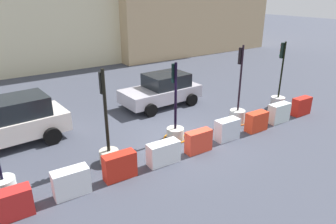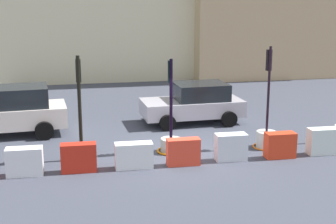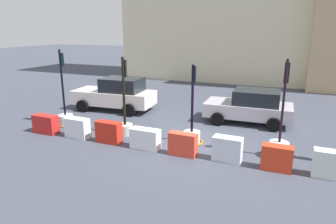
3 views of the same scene
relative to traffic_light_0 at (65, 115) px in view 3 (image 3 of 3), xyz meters
name	(u,v)px [view 3 (image 3 of 3)]	position (x,y,z in m)	size (l,w,h in m)	color
ground_plane	(193,144)	(6.41, -0.04, -0.48)	(120.00, 120.00, 0.00)	#3E424F
traffic_light_0	(65,115)	(0.00, 0.00, 0.00)	(0.89, 0.89, 3.57)	silver
traffic_light_1	(125,120)	(3.33, -0.10, 0.16)	(0.67, 0.67, 3.35)	#BBB4A2
traffic_light_2	(192,132)	(6.30, 0.08, -0.03)	(0.96, 0.96, 3.15)	beige
traffic_light_3	(279,144)	(9.64, -0.11, 0.02)	(0.93, 0.93, 3.51)	silver
construction_barrier_0	(46,124)	(-0.01, -1.26, -0.08)	(1.16, 0.51, 0.81)	red
construction_barrier_1	(77,128)	(1.65, -1.20, -0.06)	(1.06, 0.49, 0.84)	white
construction_barrier_2	(109,132)	(3.21, -1.20, -0.05)	(1.06, 0.45, 0.87)	red
construction_barrier_3	(145,139)	(4.86, -1.23, -0.09)	(1.16, 0.50, 0.79)	white
construction_barrier_4	(183,144)	(6.40, -1.27, -0.06)	(1.03, 0.43, 0.84)	#E9402A
construction_barrier_5	(227,149)	(8.00, -1.13, -0.05)	(1.01, 0.50, 0.87)	silver
construction_barrier_6	(277,158)	(9.64, -1.22, -0.07)	(0.98, 0.48, 0.83)	red
construction_barrier_7	(331,165)	(11.21, -1.17, -0.04)	(1.07, 0.48, 0.88)	silver
car_white_van	(116,94)	(0.77, 3.34, 0.42)	(4.65, 2.49, 1.84)	silver
car_silver_hatchback	(250,106)	(8.08, 3.74, 0.34)	(4.16, 2.38, 1.64)	#B5B1BD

